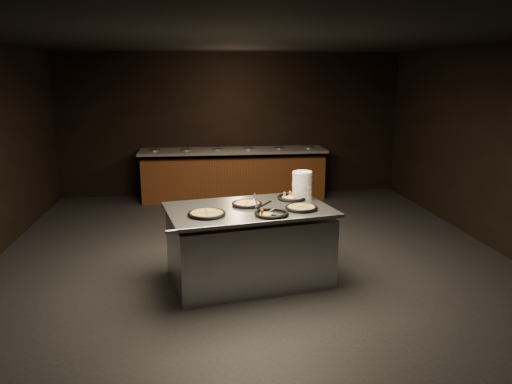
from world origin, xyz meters
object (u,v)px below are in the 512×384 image
Objects in this scene: serving_counter at (249,246)px; pan_veggie_whole at (207,214)px; plate_stack at (302,185)px; pan_cheese_whole at (247,204)px.

pan_veggie_whole is (-0.50, -0.26, 0.50)m from serving_counter.
plate_stack is at bearing 27.41° from pan_veggie_whole.
pan_veggie_whole is (-1.23, -0.64, -0.15)m from plate_stack.
plate_stack reaches higher than pan_cheese_whole.
plate_stack is 0.80× the size of pan_veggie_whole.
serving_counter is at bearing -152.28° from plate_stack.
plate_stack is (0.72, 0.38, 0.65)m from serving_counter.
plate_stack reaches higher than serving_counter.
serving_counter is 0.51m from pan_cheese_whole.
serving_counter is 4.88× the size of pan_veggie_whole.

